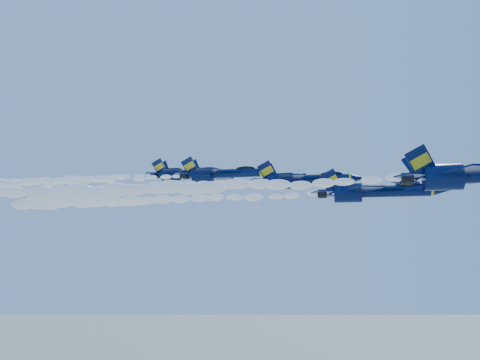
% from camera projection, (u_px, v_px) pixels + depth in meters
% --- Properties ---
extents(jet_lead, '(17.96, 14.73, 6.67)m').
position_uv_depth(jet_lead, '(480.00, 175.00, 48.30)').
color(jet_lead, '#06113B').
extents(smoke_trail_jet_lead, '(45.40, 2.14, 1.93)m').
position_uv_depth(smoke_trail_jet_lead, '(199.00, 187.00, 54.94)').
color(smoke_trail_jet_lead, white).
extents(jet_second, '(15.90, 13.04, 5.91)m').
position_uv_depth(jet_second, '(374.00, 191.00, 58.10)').
color(jet_second, '#06113B').
extents(smoke_trail_jet_second, '(45.40, 1.90, 1.71)m').
position_uv_depth(smoke_trail_jet_second, '(153.00, 200.00, 64.55)').
color(smoke_trail_jet_second, white).
extents(jet_third, '(15.87, 13.02, 5.90)m').
position_uv_depth(jet_third, '(303.00, 180.00, 68.48)').
color(jet_third, '#06113B').
extents(smoke_trail_jet_third, '(45.40, 1.90, 1.71)m').
position_uv_depth(smoke_trail_jet_third, '(119.00, 188.00, 74.92)').
color(smoke_trail_jet_third, white).
extents(jet_fourth, '(16.20, 13.29, 6.02)m').
position_uv_depth(jet_fourth, '(221.00, 173.00, 78.84)').
color(jet_fourth, '#06113B').
extents(smoke_trail_jet_fourth, '(45.40, 1.94, 1.74)m').
position_uv_depth(smoke_trail_jet_fourth, '(65.00, 181.00, 85.31)').
color(smoke_trail_jet_fourth, white).
extents(jet_fifth, '(16.14, 13.24, 6.00)m').
position_uv_depth(jet_fifth, '(187.00, 173.00, 88.36)').
color(jet_fifth, '#06113B').
extents(smoke_trail_jet_fifth, '(45.40, 1.93, 1.73)m').
position_uv_depth(smoke_trail_jet_fifth, '(49.00, 180.00, 94.83)').
color(smoke_trail_jet_fifth, white).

